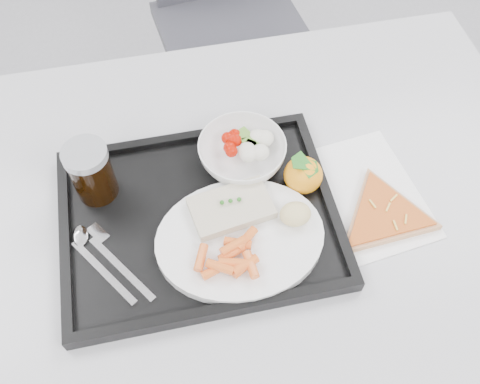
{
  "coord_description": "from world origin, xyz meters",
  "views": [
    {
      "loc": [
        -0.07,
        -0.18,
        1.52
      ],
      "look_at": [
        0.03,
        0.31,
        0.77
      ],
      "focal_mm": 40.0,
      "sensor_mm": 36.0,
      "label": 1
    }
  ],
  "objects_px": {
    "salad_bowl": "(242,153)",
    "pizza_slice": "(384,215)",
    "cola_glass": "(91,171)",
    "table": "(223,226)",
    "dinner_plate": "(240,239)",
    "tangerine": "(303,175)",
    "tray": "(199,219)"
  },
  "relations": [
    {
      "from": "table",
      "to": "dinner_plate",
      "type": "height_order",
      "value": "dinner_plate"
    },
    {
      "from": "salad_bowl",
      "to": "cola_glass",
      "type": "xyz_separation_m",
      "value": [
        -0.25,
        -0.01,
        0.03
      ]
    },
    {
      "from": "table",
      "to": "salad_bowl",
      "type": "xyz_separation_m",
      "value": [
        0.05,
        0.08,
        0.11
      ]
    },
    {
      "from": "cola_glass",
      "to": "table",
      "type": "bearing_deg",
      "value": -18.16
    },
    {
      "from": "tangerine",
      "to": "dinner_plate",
      "type": "bearing_deg",
      "value": -144.57
    },
    {
      "from": "table",
      "to": "dinner_plate",
      "type": "bearing_deg",
      "value": -79.37
    },
    {
      "from": "tray",
      "to": "pizza_slice",
      "type": "xyz_separation_m",
      "value": [
        0.3,
        -0.06,
        0.0
      ]
    },
    {
      "from": "tangerine",
      "to": "pizza_slice",
      "type": "relative_size",
      "value": 0.24
    },
    {
      "from": "dinner_plate",
      "to": "cola_glass",
      "type": "relative_size",
      "value": 2.5
    },
    {
      "from": "tray",
      "to": "dinner_plate",
      "type": "xyz_separation_m",
      "value": [
        0.06,
        -0.06,
        0.02
      ]
    },
    {
      "from": "tray",
      "to": "pizza_slice",
      "type": "relative_size",
      "value": 1.55
    },
    {
      "from": "tangerine",
      "to": "cola_glass",
      "type": "bearing_deg",
      "value": 171.0
    },
    {
      "from": "tray",
      "to": "dinner_plate",
      "type": "bearing_deg",
      "value": -46.33
    },
    {
      "from": "tray",
      "to": "salad_bowl",
      "type": "distance_m",
      "value": 0.14
    },
    {
      "from": "dinner_plate",
      "to": "pizza_slice",
      "type": "xyz_separation_m",
      "value": [
        0.25,
        0.0,
        -0.01
      ]
    },
    {
      "from": "table",
      "to": "dinner_plate",
      "type": "relative_size",
      "value": 4.44
    },
    {
      "from": "dinner_plate",
      "to": "tangerine",
      "type": "relative_size",
      "value": 3.82
    },
    {
      "from": "salad_bowl",
      "to": "pizza_slice",
      "type": "height_order",
      "value": "salad_bowl"
    },
    {
      "from": "pizza_slice",
      "to": "tray",
      "type": "bearing_deg",
      "value": 169.09
    },
    {
      "from": "salad_bowl",
      "to": "table",
      "type": "bearing_deg",
      "value": -124.27
    },
    {
      "from": "dinner_plate",
      "to": "pizza_slice",
      "type": "bearing_deg",
      "value": 0.26
    },
    {
      "from": "table",
      "to": "pizza_slice",
      "type": "relative_size",
      "value": 4.15
    },
    {
      "from": "dinner_plate",
      "to": "pizza_slice",
      "type": "distance_m",
      "value": 0.25
    },
    {
      "from": "table",
      "to": "tangerine",
      "type": "distance_m",
      "value": 0.18
    },
    {
      "from": "cola_glass",
      "to": "tangerine",
      "type": "xyz_separation_m",
      "value": [
        0.34,
        -0.05,
        -0.04
      ]
    },
    {
      "from": "tray",
      "to": "dinner_plate",
      "type": "height_order",
      "value": "dinner_plate"
    },
    {
      "from": "tangerine",
      "to": "pizza_slice",
      "type": "distance_m",
      "value": 0.15
    },
    {
      "from": "tangerine",
      "to": "pizza_slice",
      "type": "xyz_separation_m",
      "value": [
        0.12,
        -0.09,
        -0.02
      ]
    },
    {
      "from": "pizza_slice",
      "to": "dinner_plate",
      "type": "bearing_deg",
      "value": -179.74
    },
    {
      "from": "tray",
      "to": "dinner_plate",
      "type": "distance_m",
      "value": 0.08
    },
    {
      "from": "dinner_plate",
      "to": "table",
      "type": "bearing_deg",
      "value": 100.63
    },
    {
      "from": "pizza_slice",
      "to": "salad_bowl",
      "type": "bearing_deg",
      "value": 143.17
    }
  ]
}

